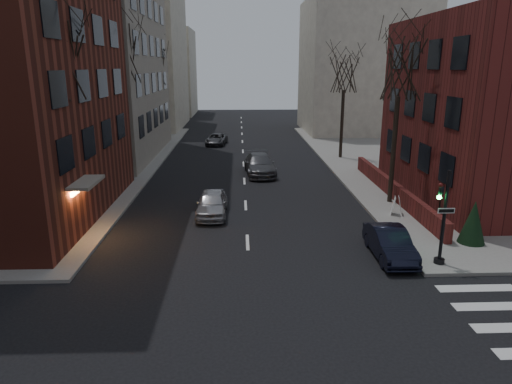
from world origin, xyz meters
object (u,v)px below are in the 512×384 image
Objects in this scene: tree_left_b at (120,55)px; car_lane_silver at (212,203)px; parked_sedan at (390,243)px; streetlamp_far at (166,103)px; car_lane_gray at (260,165)px; traffic_signal at (442,224)px; tree_left_a at (56,59)px; tree_left_c at (155,67)px; tree_right_a at (400,68)px; car_lane_far at (216,139)px; evergreen_shrub at (473,222)px; sandwich_board at (397,205)px; tree_right_b at (344,72)px; streetlamp_near at (120,127)px.

tree_left_b is 2.63× the size of car_lane_silver.
parked_sedan is at bearing -46.85° from tree_left_b.
streetlamp_far is 1.18× the size of car_lane_gray.
car_lane_gray is (-6.72, 17.12, -1.13)m from traffic_signal.
traffic_signal is at bearing -45.46° from tree_left_b.
tree_left_a is 1.06× the size of tree_left_c.
tree_right_a reaches higher than car_lane_far.
evergreen_shrub is (19.27, -2.79, -7.30)m from tree_left_a.
parked_sedan is 0.98× the size of car_lane_silver.
evergreen_shrub is (19.27, -14.79, -7.74)m from tree_left_b.
car_lane_silver is at bearing 158.20° from evergreen_shrub.
tree_left_a is at bearing -160.27° from sandwich_board.
streetlamp_far reaches higher than car_lane_silver.
tree_left_a is 2.45× the size of car_lane_far.
parked_sedan is at bearing 149.94° from traffic_signal.
tree_right_b reaches higher than parked_sedan.
tree_right_a is 9.79m from evergreen_shrub.
tree_right_a is 4.77× the size of evergreen_shrub.
tree_left_a is 9.07m from streetlamp_near.
tree_right_b reaches higher than car_lane_gray.
car_lane_silver is 13.34m from evergreen_shrub.
streetlamp_near is at bearing -88.09° from tree_left_c.
tree_left_b is at bearing -90.00° from tree_left_c.
tree_left_c is at bearing 116.72° from parked_sedan.
evergreen_shrub is (12.38, -4.95, 0.47)m from car_lane_silver.
streetlamp_near is at bearing -81.47° from tree_left_b.
parked_sedan is (-2.60, -22.00, -6.92)m from tree_right_b.
sandwich_board is (11.16, -24.48, 0.07)m from car_lane_far.
car_lane_far is 26.91m from sandwich_board.
tree_right_b is 4.51× the size of evergreen_shrub.
streetlamp_near is at bearing 140.34° from parked_sedan.
tree_right_b is (17.60, -8.00, -0.44)m from tree_left_c.
streetlamp_near is at bearing -99.63° from car_lane_far.
tree_left_b is 18.64m from tree_right_b.
tree_left_a is 1.63× the size of streetlamp_far.
tree_right_a is 1.06× the size of tree_right_b.
tree_left_c is at bearing 121.94° from car_lane_gray.
tree_right_a is (17.60, -8.00, -0.88)m from tree_left_b.
sandwich_board is (17.18, -24.44, -7.37)m from tree_left_c.
tree_right_a is at bearing -55.20° from car_lane_far.
tree_left_a reaches higher than traffic_signal.
tree_left_a reaches higher than sandwich_board.
streetlamp_near is at bearing 166.76° from tree_right_a.
tree_left_c and tree_right_a have the same top height.
tree_left_a is 2.49× the size of car_lane_silver.
sandwich_board is at bearing 68.76° from parked_sedan.
tree_right_a reaches higher than parked_sedan.
traffic_signal is 1.96× the size of evergreen_shrub.
car_lane_far is (-11.58, 8.04, -7.00)m from tree_right_b.
car_lane_far is 2.05× the size of evergreen_shrub.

